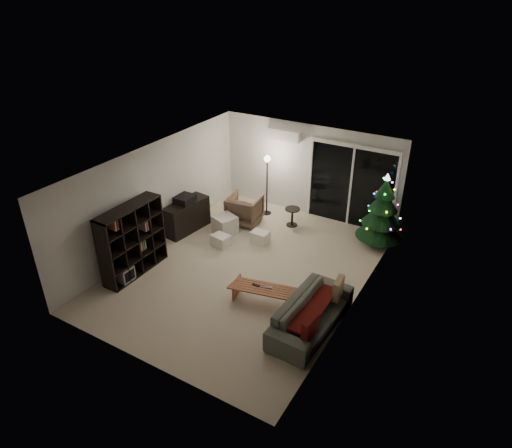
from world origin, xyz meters
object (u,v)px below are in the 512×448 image
at_px(armchair, 245,209).
at_px(coffee_table, 263,296).
at_px(bookshelf, 126,238).
at_px(media_cabinet, 186,216).
at_px(sofa, 311,313).
at_px(christmas_tree, 383,210).

height_order(armchair, coffee_table, armchair).
distance_m(bookshelf, media_cabinet, 2.11).
relative_size(armchair, sofa, 0.40).
xyz_separation_m(media_cabinet, christmas_tree, (4.47, 1.86, 0.53)).
xyz_separation_m(bookshelf, armchair, (1.07, 3.18, -0.42)).
distance_m(armchair, sofa, 4.33).
bearing_deg(armchair, bookshelf, 63.12).
relative_size(sofa, christmas_tree, 1.14).
height_order(bookshelf, sofa, bookshelf).
bearing_deg(coffee_table, armchair, 115.08).
height_order(sofa, christmas_tree, christmas_tree).
height_order(media_cabinet, coffee_table, media_cabinet).
distance_m(bookshelf, sofa, 4.34).
relative_size(sofa, coffee_table, 1.65).
bearing_deg(media_cabinet, sofa, -15.67).
bearing_deg(coffee_table, bookshelf, 175.04).
distance_m(sofa, coffee_table, 1.12).
relative_size(bookshelf, coffee_table, 1.25).
bearing_deg(bookshelf, christmas_tree, 55.42).
height_order(coffee_table, christmas_tree, christmas_tree).
bearing_deg(media_cabinet, armchair, 52.69).
height_order(bookshelf, christmas_tree, christmas_tree).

